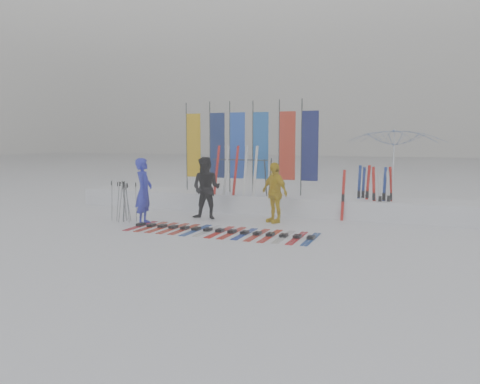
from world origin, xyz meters
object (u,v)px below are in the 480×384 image
at_px(tent_canopy, 394,169).
at_px(ski_rack, 240,172).
at_px(person_yellow, 274,192).
at_px(person_black, 206,188).
at_px(person_blue, 144,191).
at_px(ski_row, 221,231).

height_order(tent_canopy, ski_rack, tent_canopy).
bearing_deg(person_yellow, tent_canopy, 80.50).
relative_size(person_black, person_yellow, 1.07).
xyz_separation_m(person_blue, tent_canopy, (6.64, 5.17, 0.50)).
bearing_deg(person_black, person_blue, -135.34).
distance_m(person_yellow, ski_rack, 2.31).
bearing_deg(ski_row, person_yellow, 66.12).
bearing_deg(person_black, ski_rack, 73.21).
bearing_deg(tent_canopy, person_black, -144.84).
height_order(person_blue, tent_canopy, tent_canopy).
height_order(person_yellow, ski_row, person_yellow).
distance_m(person_black, person_yellow, 2.14).
bearing_deg(ski_rack, person_black, -104.47).
relative_size(person_black, ski_rack, 0.95).
height_order(person_blue, ski_row, person_blue).
height_order(person_blue, person_black, person_blue).
bearing_deg(person_blue, ski_row, -112.32).
distance_m(person_blue, tent_canopy, 8.43).
bearing_deg(ski_rack, person_blue, -119.46).
relative_size(person_yellow, tent_canopy, 0.55).
bearing_deg(tent_canopy, person_blue, -142.11).
xyz_separation_m(person_yellow, ski_rack, (-1.69, 1.50, 0.49)).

